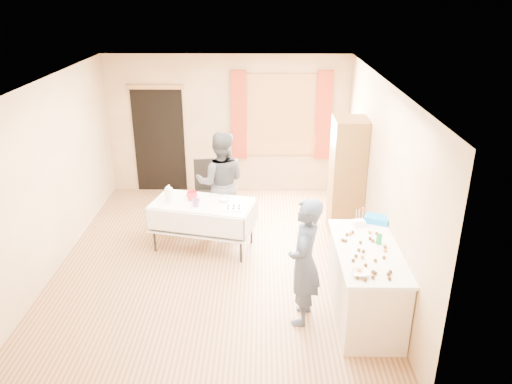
{
  "coord_description": "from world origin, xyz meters",
  "views": [
    {
      "loc": [
        0.65,
        -6.34,
        3.75
      ],
      "look_at": [
        0.57,
        0.0,
        1.09
      ],
      "focal_mm": 35.0,
      "sensor_mm": 36.0,
      "label": 1
    }
  ],
  "objects_px": {
    "cabinet": "(347,177)",
    "chair": "(208,202)",
    "counter": "(365,283)",
    "party_table": "(203,221)",
    "woman": "(221,183)",
    "girl": "(304,262)"
  },
  "relations": [
    {
      "from": "party_table",
      "to": "girl",
      "type": "distance_m",
      "value": 2.26
    },
    {
      "from": "cabinet",
      "to": "girl",
      "type": "relative_size",
      "value": 1.19
    },
    {
      "from": "counter",
      "to": "party_table",
      "type": "distance_m",
      "value": 2.7
    },
    {
      "from": "chair",
      "to": "counter",
      "type": "bearing_deg",
      "value": -57.68
    },
    {
      "from": "woman",
      "to": "chair",
      "type": "bearing_deg",
      "value": -56.79
    },
    {
      "from": "party_table",
      "to": "counter",
      "type": "bearing_deg",
      "value": -25.02
    },
    {
      "from": "girl",
      "to": "woman",
      "type": "bearing_deg",
      "value": -141.0
    },
    {
      "from": "counter",
      "to": "girl",
      "type": "relative_size",
      "value": 1.0
    },
    {
      "from": "counter",
      "to": "party_table",
      "type": "bearing_deg",
      "value": 141.75
    },
    {
      "from": "cabinet",
      "to": "counter",
      "type": "distance_m",
      "value": 2.34
    },
    {
      "from": "counter",
      "to": "party_table",
      "type": "relative_size",
      "value": 0.96
    },
    {
      "from": "chair",
      "to": "woman",
      "type": "height_order",
      "value": "woman"
    },
    {
      "from": "cabinet",
      "to": "chair",
      "type": "xyz_separation_m",
      "value": [
        -2.26,
        0.4,
        -0.63
      ]
    },
    {
      "from": "cabinet",
      "to": "chair",
      "type": "height_order",
      "value": "cabinet"
    },
    {
      "from": "chair",
      "to": "girl",
      "type": "xyz_separation_m",
      "value": [
        1.42,
        -2.77,
        0.48
      ]
    },
    {
      "from": "counter",
      "to": "cabinet",
      "type": "bearing_deg",
      "value": 87.5
    },
    {
      "from": "party_table",
      "to": "chair",
      "type": "distance_m",
      "value": 1.02
    },
    {
      "from": "counter",
      "to": "chair",
      "type": "xyz_separation_m",
      "value": [
        -2.16,
        2.68,
        -0.15
      ]
    },
    {
      "from": "party_table",
      "to": "woman",
      "type": "relative_size",
      "value": 0.99
    },
    {
      "from": "chair",
      "to": "girl",
      "type": "height_order",
      "value": "girl"
    },
    {
      "from": "cabinet",
      "to": "chair",
      "type": "distance_m",
      "value": 2.38
    },
    {
      "from": "girl",
      "to": "woman",
      "type": "relative_size",
      "value": 0.95
    }
  ]
}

